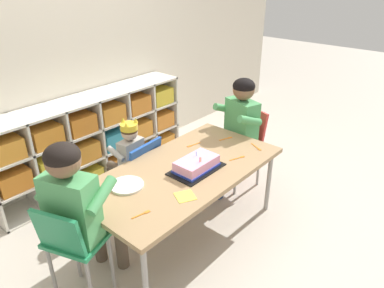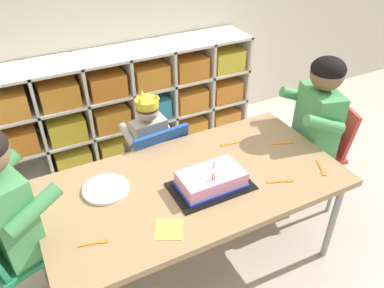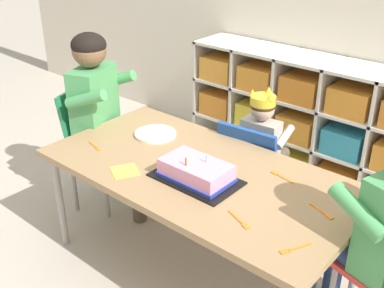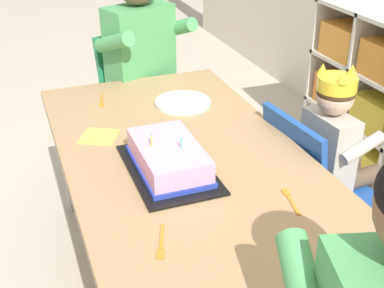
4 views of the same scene
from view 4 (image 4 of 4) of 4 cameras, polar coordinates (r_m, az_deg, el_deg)
The scene contains 12 objects.
activity_table at distance 1.68m, azimuth -0.57°, elevation -2.70°, with size 1.51×0.77×0.59m.
classroom_chair_blue at distance 1.98m, azimuth 12.93°, elevation -3.93°, with size 0.40×0.36×0.66m.
child_with_crown at distance 1.98m, azimuth 15.90°, elevation -0.12°, with size 0.31×0.31×0.83m.
classroom_chair_adult_side at distance 2.51m, azimuth -6.23°, elevation 5.86°, with size 0.39×0.41×0.75m.
adult_helper_seated at distance 2.35m, azimuth -4.91°, elevation 9.84°, with size 0.48×0.46×1.09m.
birthday_cake_on_tray at distance 1.58m, azimuth -2.62°, elevation -1.73°, with size 0.40×0.24×0.12m.
paper_plate_stack at distance 2.05m, azimuth -1.03°, elevation 4.66°, with size 0.22×0.22×0.01m, color white.
paper_napkin_square at distance 1.82m, azimuth -10.30°, elevation 0.84°, with size 0.12×0.12×0.00m, color #F4DB4C.
fork_beside_plate_stack at distance 1.31m, azimuth -3.44°, elevation -11.01°, with size 0.13×0.06×0.00m.
fork_near_child_seat at distance 2.10m, azimuth -10.04°, elevation 4.70°, with size 0.12×0.04×0.00m.
fork_near_cake_tray at distance 1.49m, azimuth 10.91°, elevation -6.10°, with size 0.13×0.04×0.00m.
fork_at_table_front_edge at distance 1.24m, azimuth 11.93°, elevation -14.13°, with size 0.12×0.06×0.00m.
Camera 4 is at (1.36, -0.49, 1.42)m, focal length 47.83 mm.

